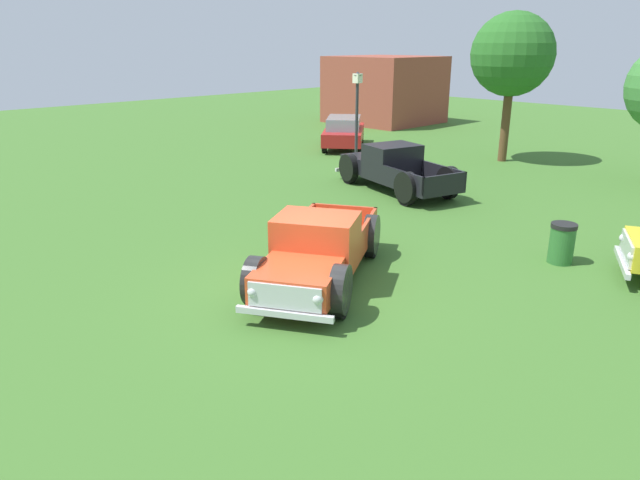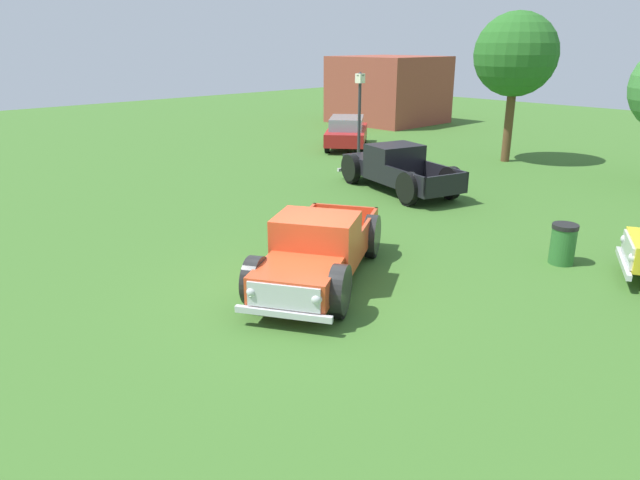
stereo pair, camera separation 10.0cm
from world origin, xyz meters
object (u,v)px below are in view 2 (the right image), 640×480
at_px(sedan_distant_a, 347,132).
at_px(pickup_truck_behind_left, 393,168).
at_px(pickup_truck_foreground, 315,253).
at_px(oak_tree_east, 516,55).
at_px(lamp_post_near, 359,118).
at_px(trash_can, 563,244).

bearing_deg(sedan_distant_a, pickup_truck_behind_left, -35.30).
bearing_deg(pickup_truck_foreground, oak_tree_east, 105.25).
distance_m(pickup_truck_behind_left, lamp_post_near, 3.96).
height_order(trash_can, oak_tree_east, oak_tree_east).
xyz_separation_m(pickup_truck_behind_left, lamp_post_near, (-3.29, 1.83, 1.24)).
bearing_deg(sedan_distant_a, pickup_truck_foreground, -48.51).
bearing_deg(trash_can, lamp_post_near, 156.62).
relative_size(sedan_distant_a, oak_tree_east, 0.75).
xyz_separation_m(sedan_distant_a, trash_can, (14.19, -7.62, -0.30)).
relative_size(lamp_post_near, trash_can, 3.98).
height_order(pickup_truck_foreground, sedan_distant_a, pickup_truck_foreground).
bearing_deg(lamp_post_near, oak_tree_east, 57.71).
distance_m(pickup_truck_behind_left, trash_can, 7.85).
bearing_deg(sedan_distant_a, lamp_post_near, -40.37).
bearing_deg(pickup_truck_foreground, lamp_post_near, 128.41).
xyz_separation_m(lamp_post_near, trash_can, (10.63, -4.60, -1.50)).
bearing_deg(pickup_truck_foreground, sedan_distant_a, 131.49).
distance_m(pickup_truck_foreground, trash_can, 5.86).
bearing_deg(oak_tree_east, trash_can, -54.82).
bearing_deg(pickup_truck_behind_left, oak_tree_east, 88.42).
relative_size(trash_can, oak_tree_east, 0.16).
relative_size(sedan_distant_a, lamp_post_near, 1.20).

